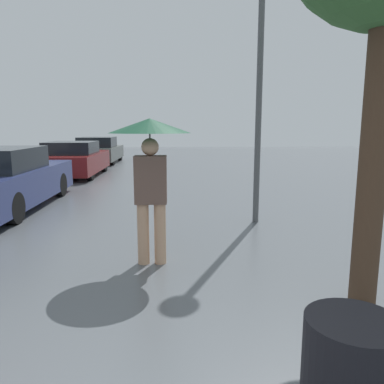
{
  "coord_description": "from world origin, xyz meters",
  "views": [
    {
      "loc": [
        0.35,
        -1.18,
        1.72
      ],
      "look_at": [
        0.56,
        3.39,
        0.92
      ],
      "focal_mm": 35.0,
      "sensor_mm": 36.0,
      "label": 1
    }
  ],
  "objects": [
    {
      "name": "parked_car_farthest",
      "position": [
        -3.31,
        16.86,
        0.57
      ],
      "size": [
        1.85,
        3.91,
        1.23
      ],
      "color": "#4C514C",
      "rests_on": "ground_plane"
    },
    {
      "name": "parked_car_third",
      "position": [
        -3.22,
        12.09,
        0.57
      ],
      "size": [
        1.83,
        3.87,
        1.2
      ],
      "color": "maroon",
      "rests_on": "ground_plane"
    },
    {
      "name": "parked_car_second",
      "position": [
        -3.31,
        6.77,
        0.6
      ],
      "size": [
        1.74,
        4.39,
        1.29
      ],
      "color": "navy",
      "rests_on": "ground_plane"
    },
    {
      "name": "trash_bin",
      "position": [
        1.3,
        0.62,
        0.35
      ],
      "size": [
        0.53,
        0.53,
        0.71
      ],
      "color": "black",
      "rests_on": "ground_plane"
    },
    {
      "name": "pedestrian",
      "position": [
        0.05,
        3.39,
        1.42
      ],
      "size": [
        0.99,
        0.99,
        1.82
      ],
      "color": "tan",
      "rests_on": "ground_plane"
    }
  ]
}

